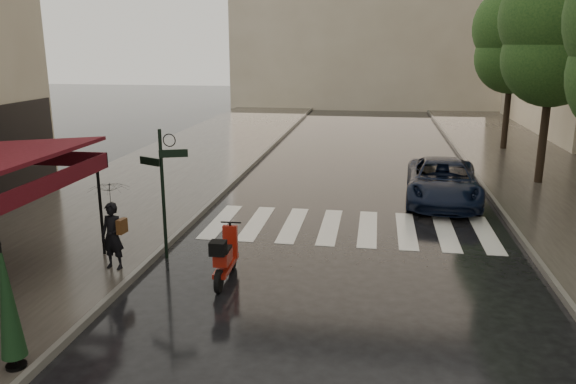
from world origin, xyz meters
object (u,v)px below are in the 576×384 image
(pedestrian_with_umbrella, at_px, (110,200))
(parasol_back, at_px, (8,302))
(parked_car, at_px, (443,181))
(scooter, at_px, (225,258))

(pedestrian_with_umbrella, relative_size, parasol_back, 1.15)
(pedestrian_with_umbrella, bearing_deg, parked_car, 50.89)
(pedestrian_with_umbrella, xyz_separation_m, parked_car, (7.81, 7.24, -1.02))
(pedestrian_with_umbrella, relative_size, scooter, 1.36)
(scooter, relative_size, parked_car, 0.36)
(scooter, height_order, parked_car, parked_car)
(scooter, bearing_deg, parasol_back, -121.42)
(parked_car, bearing_deg, scooter, -122.64)
(parked_car, relative_size, parasol_back, 2.38)
(parked_car, distance_m, parasol_back, 13.52)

